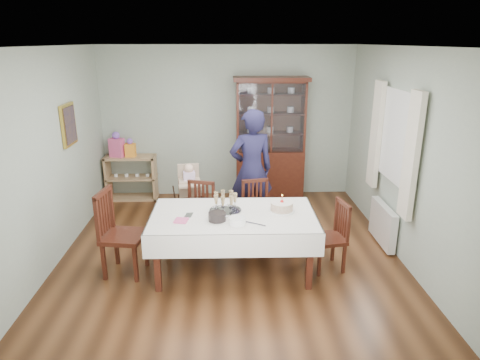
{
  "coord_description": "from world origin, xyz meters",
  "views": [
    {
      "loc": [
        -0.06,
        -5.15,
        2.76
      ],
      "look_at": [
        0.14,
        0.2,
        1.01
      ],
      "focal_mm": 32.0,
      "sensor_mm": 36.0,
      "label": 1
    }
  ],
  "objects_px": {
    "woman": "(251,170)",
    "gift_bag_orange": "(130,148)",
    "champagne_tray": "(225,206)",
    "gift_bag_pink": "(117,146)",
    "chair_end_left": "(123,249)",
    "sideboard": "(132,178)",
    "high_chair": "(190,202)",
    "dining_table": "(233,242)",
    "chair_far_left": "(198,228)",
    "china_cabinet": "(270,138)",
    "birthday_cake": "(282,207)",
    "chair_far_right": "(258,225)",
    "chair_end_right": "(328,249)"
  },
  "relations": [
    {
      "from": "woman",
      "to": "gift_bag_orange",
      "type": "distance_m",
      "value": 2.44
    },
    {
      "from": "champagne_tray",
      "to": "gift_bag_pink",
      "type": "bearing_deg",
      "value": 126.81
    },
    {
      "from": "woman",
      "to": "chair_end_left",
      "type": "bearing_deg",
      "value": 24.92
    },
    {
      "from": "sideboard",
      "to": "high_chair",
      "type": "xyz_separation_m",
      "value": [
        1.15,
        -1.22,
        -0.01
      ]
    },
    {
      "from": "dining_table",
      "to": "champagne_tray",
      "type": "distance_m",
      "value": 0.47
    },
    {
      "from": "champagne_tray",
      "to": "chair_far_left",
      "type": "bearing_deg",
      "value": 122.35
    },
    {
      "from": "chair_end_left",
      "to": "gift_bag_pink",
      "type": "bearing_deg",
      "value": 22.43
    },
    {
      "from": "gift_bag_pink",
      "to": "gift_bag_orange",
      "type": "relative_size",
      "value": 1.37
    },
    {
      "from": "high_chair",
      "to": "champagne_tray",
      "type": "relative_size",
      "value": 2.49
    },
    {
      "from": "china_cabinet",
      "to": "chair_end_left",
      "type": "xyz_separation_m",
      "value": [
        -2.07,
        -2.63,
        -0.8
      ]
    },
    {
      "from": "chair_far_left",
      "to": "woman",
      "type": "distance_m",
      "value": 1.2
    },
    {
      "from": "birthday_cake",
      "to": "gift_bag_orange",
      "type": "bearing_deg",
      "value": 132.81
    },
    {
      "from": "china_cabinet",
      "to": "birthday_cake",
      "type": "bearing_deg",
      "value": -92.56
    },
    {
      "from": "chair_far_left",
      "to": "gift_bag_orange",
      "type": "distance_m",
      "value": 2.42
    },
    {
      "from": "birthday_cake",
      "to": "gift_bag_orange",
      "type": "xyz_separation_m",
      "value": [
        -2.36,
        2.55,
        0.13
      ]
    },
    {
      "from": "chair_far_left",
      "to": "chair_end_left",
      "type": "bearing_deg",
      "value": -125.2
    },
    {
      "from": "chair_end_left",
      "to": "birthday_cake",
      "type": "xyz_separation_m",
      "value": [
        1.95,
        0.08,
        0.5
      ]
    },
    {
      "from": "chair_far_left",
      "to": "chair_end_left",
      "type": "xyz_separation_m",
      "value": [
        -0.88,
        -0.69,
        0.05
      ]
    },
    {
      "from": "chair_far_right",
      "to": "birthday_cake",
      "type": "bearing_deg",
      "value": -82.48
    },
    {
      "from": "china_cabinet",
      "to": "chair_end_left",
      "type": "distance_m",
      "value": 3.44
    },
    {
      "from": "chair_far_right",
      "to": "chair_end_right",
      "type": "height_order",
      "value": "chair_far_right"
    },
    {
      "from": "sideboard",
      "to": "woman",
      "type": "xyz_separation_m",
      "value": [
        2.09,
        -1.32,
        0.52
      ]
    },
    {
      "from": "chair_far_right",
      "to": "high_chair",
      "type": "xyz_separation_m",
      "value": [
        -1.0,
        0.66,
        0.12
      ]
    },
    {
      "from": "high_chair",
      "to": "gift_bag_orange",
      "type": "bearing_deg",
      "value": 123.62
    },
    {
      "from": "gift_bag_orange",
      "to": "chair_far_right",
      "type": "bearing_deg",
      "value": -41.22
    },
    {
      "from": "chair_far_right",
      "to": "chair_end_left",
      "type": "distance_m",
      "value": 1.88
    },
    {
      "from": "china_cabinet",
      "to": "chair_far_right",
      "type": "relative_size",
      "value": 2.42
    },
    {
      "from": "chair_far_left",
      "to": "high_chair",
      "type": "bearing_deg",
      "value": 119.22
    },
    {
      "from": "china_cabinet",
      "to": "chair_far_right",
      "type": "bearing_deg",
      "value": -100.7
    },
    {
      "from": "high_chair",
      "to": "sideboard",
      "type": "bearing_deg",
      "value": 123.75
    },
    {
      "from": "high_chair",
      "to": "chair_far_right",
      "type": "bearing_deg",
      "value": -42.77
    },
    {
      "from": "china_cabinet",
      "to": "high_chair",
      "type": "relative_size",
      "value": 2.19
    },
    {
      "from": "sideboard",
      "to": "chair_end_left",
      "type": "distance_m",
      "value": 2.69
    },
    {
      "from": "sideboard",
      "to": "chair_end_left",
      "type": "xyz_separation_m",
      "value": [
        0.43,
        -2.65,
        -0.08
      ]
    },
    {
      "from": "chair_end_right",
      "to": "chair_far_right",
      "type": "bearing_deg",
      "value": -142.46
    },
    {
      "from": "chair_far_left",
      "to": "chair_end_right",
      "type": "distance_m",
      "value": 1.8
    },
    {
      "from": "chair_far_right",
      "to": "gift_bag_orange",
      "type": "bearing_deg",
      "value": 127.27
    },
    {
      "from": "woman",
      "to": "sideboard",
      "type": "bearing_deg",
      "value": -46.13
    },
    {
      "from": "chair_end_right",
      "to": "woman",
      "type": "bearing_deg",
      "value": -156.26
    },
    {
      "from": "sideboard",
      "to": "gift_bag_pink",
      "type": "xyz_separation_m",
      "value": [
        -0.21,
        -0.02,
        0.6
      ]
    },
    {
      "from": "chair_far_left",
      "to": "gift_bag_orange",
      "type": "height_order",
      "value": "gift_bag_orange"
    },
    {
      "from": "chair_end_left",
      "to": "high_chair",
      "type": "relative_size",
      "value": 1.08
    },
    {
      "from": "woman",
      "to": "champagne_tray",
      "type": "relative_size",
      "value": 4.6
    },
    {
      "from": "gift_bag_pink",
      "to": "chair_end_left",
      "type": "bearing_deg",
      "value": -76.31
    },
    {
      "from": "dining_table",
      "to": "chair_far_left",
      "type": "relative_size",
      "value": 2.21
    },
    {
      "from": "sideboard",
      "to": "chair_far_left",
      "type": "distance_m",
      "value": 2.36
    },
    {
      "from": "dining_table",
      "to": "chair_end_left",
      "type": "xyz_separation_m",
      "value": [
        -1.35,
        -0.0,
        -0.07
      ]
    },
    {
      "from": "dining_table",
      "to": "high_chair",
      "type": "relative_size",
      "value": 2.03
    },
    {
      "from": "champagne_tray",
      "to": "gift_bag_pink",
      "type": "xyz_separation_m",
      "value": [
        -1.9,
        2.54,
        0.17
      ]
    },
    {
      "from": "woman",
      "to": "birthday_cake",
      "type": "bearing_deg",
      "value": 89.45
    }
  ]
}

